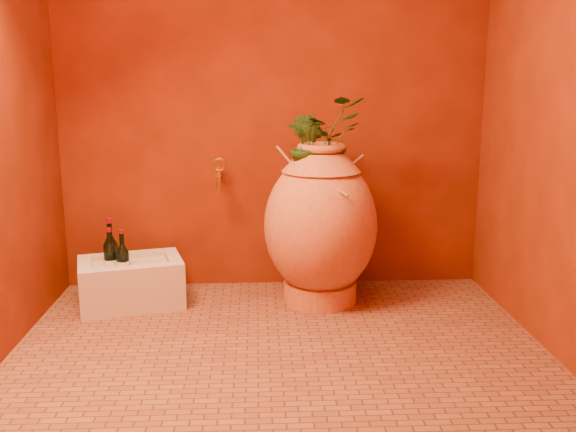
{
  "coord_description": "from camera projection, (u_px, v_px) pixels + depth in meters",
  "views": [
    {
      "loc": [
        -0.1,
        -2.8,
        1.25
      ],
      "look_at": [
        0.06,
        0.35,
        0.56
      ],
      "focal_mm": 40.0,
      "sensor_mm": 36.0,
      "label": 1
    }
  ],
  "objects": [
    {
      "name": "wall_back",
      "position": [
        273.0,
        76.0,
        3.71
      ],
      "size": [
        2.5,
        0.02,
        2.5
      ],
      "primitive_type": "cube",
      "color": "#541A04",
      "rests_on": "ground"
    },
    {
      "name": "floor",
      "position": [
        280.0,
        350.0,
        3.0
      ],
      "size": [
        2.5,
        2.5,
        0.0
      ],
      "primitive_type": "plane",
      "color": "brown",
      "rests_on": "ground"
    },
    {
      "name": "amphora",
      "position": [
        321.0,
        225.0,
        3.55
      ],
      "size": [
        0.65,
        0.65,
        0.9
      ],
      "rotation": [
        0.0,
        0.0,
        0.03
      ],
      "color": "#CE753A",
      "rests_on": "floor"
    },
    {
      "name": "stone_basin",
      "position": [
        131.0,
        283.0,
        3.57
      ],
      "size": [
        0.63,
        0.51,
        0.26
      ],
      "rotation": [
        0.0,
        0.0,
        0.26
      ],
      "color": "beige",
      "rests_on": "floor"
    },
    {
      "name": "wine_bottle_a",
      "position": [
        111.0,
        262.0,
        3.54
      ],
      "size": [
        0.07,
        0.07,
        0.3
      ],
      "color": "black",
      "rests_on": "stone_basin"
    },
    {
      "name": "wine_bottle_c",
      "position": [
        111.0,
        257.0,
        3.57
      ],
      "size": [
        0.08,
        0.08,
        0.34
      ],
      "color": "black",
      "rests_on": "stone_basin"
    },
    {
      "name": "wine_bottle_b",
      "position": [
        123.0,
        263.0,
        3.51
      ],
      "size": [
        0.07,
        0.07,
        0.3
      ],
      "color": "black",
      "rests_on": "stone_basin"
    },
    {
      "name": "wall_right",
      "position": [
        565.0,
        77.0,
        2.79
      ],
      "size": [
        0.02,
        2.0,
        2.5
      ],
      "primitive_type": "cube",
      "color": "#541A04",
      "rests_on": "ground"
    },
    {
      "name": "wall_tap",
      "position": [
        219.0,
        173.0,
        3.72
      ],
      "size": [
        0.08,
        0.17,
        0.19
      ],
      "color": "#AD7C27",
      "rests_on": "wall_back"
    },
    {
      "name": "plant_main",
      "position": [
        323.0,
        140.0,
        3.48
      ],
      "size": [
        0.56,
        0.54,
        0.47
      ],
      "primitive_type": "imported",
      "rotation": [
        0.0,
        0.0,
        0.61
      ],
      "color": "#1D4117",
      "rests_on": "amphora"
    },
    {
      "name": "plant_side",
      "position": [
        307.0,
        146.0,
        3.41
      ],
      "size": [
        0.24,
        0.25,
        0.35
      ],
      "primitive_type": "imported",
      "rotation": [
        0.0,
        0.0,
        -0.94
      ],
      "color": "#1D4117",
      "rests_on": "amphora"
    }
  ]
}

